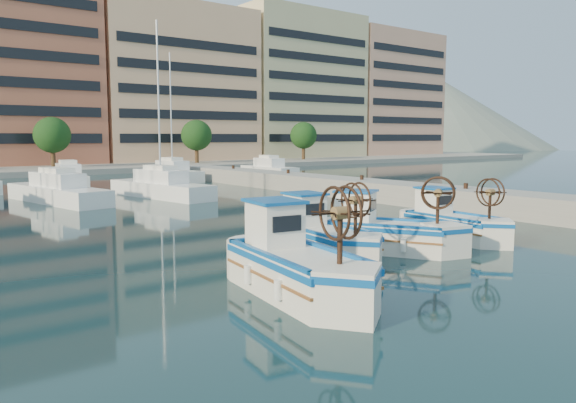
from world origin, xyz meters
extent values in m
plane|color=#17383C|center=(0.00, 0.00, 0.00)|extent=(300.00, 300.00, 0.00)
cube|color=gray|center=(13.00, 8.00, 0.60)|extent=(3.00, 60.00, 1.20)
cube|color=black|center=(1.00, 58.00, 13.10)|extent=(20.24, 0.12, 22.50)
cube|color=#F0B285|center=(24.00, 65.00, 11.60)|extent=(23.00, 14.00, 22.00)
cube|color=black|center=(24.00, 58.00, 11.60)|extent=(21.16, 0.12, 19.80)
cube|color=#C8BA89|center=(47.00, 65.00, 12.60)|extent=(22.00, 14.00, 24.00)
cube|color=black|center=(47.00, 58.00, 12.60)|extent=(20.24, 0.12, 21.60)
cube|color=tan|center=(69.00, 65.00, 12.10)|extent=(21.00, 14.00, 23.00)
cube|color=black|center=(69.00, 58.00, 12.10)|extent=(19.32, 0.12, 20.70)
cylinder|color=#3F2B19|center=(4.00, 53.50, 1.50)|extent=(0.50, 0.50, 3.00)
sphere|color=#1B4518|center=(4.00, 53.50, 4.20)|extent=(4.00, 4.00, 4.00)
cylinder|color=#3F2B19|center=(22.00, 53.50, 1.50)|extent=(0.50, 0.50, 3.00)
sphere|color=#1B4518|center=(22.00, 53.50, 4.20)|extent=(4.00, 4.00, 4.00)
cylinder|color=#3F2B19|center=(40.00, 53.50, 1.50)|extent=(0.50, 0.50, 3.00)
sphere|color=#1B4518|center=(40.00, 53.50, 4.20)|extent=(4.00, 4.00, 4.00)
cone|color=slate|center=(140.00, 110.00, 0.00)|extent=(160.00, 160.00, 50.00)
cube|color=white|center=(-3.77, 23.30, 0.50)|extent=(3.83, 9.84, 1.00)
cube|color=white|center=(2.56, 22.32, 0.50)|extent=(3.60, 9.45, 1.00)
cylinder|color=silver|center=(2.56, 22.32, 6.00)|extent=(0.12, 0.12, 11.00)
cube|color=white|center=(0.09, 34.40, 0.50)|extent=(3.29, 7.34, 1.00)
cube|color=white|center=(9.45, 34.81, 0.50)|extent=(2.62, 7.73, 1.00)
cylinder|color=silver|center=(9.45, 34.81, 6.00)|extent=(0.12, 0.12, 11.00)
cube|color=white|center=(19.94, 34.32, 0.50)|extent=(2.48, 7.71, 1.00)
cube|color=silver|center=(-4.63, -1.44, 0.55)|extent=(2.52, 4.63, 1.10)
cube|color=#0B4D9B|center=(-4.63, -1.44, 0.97)|extent=(2.59, 4.77, 0.17)
cube|color=blue|center=(-4.63, -1.44, 0.90)|extent=(2.04, 4.13, 0.06)
cube|color=white|center=(-4.45, -0.20, 1.68)|extent=(1.34, 1.52, 1.15)
cube|color=#0B4D9B|center=(-4.45, -0.20, 2.30)|extent=(1.52, 1.70, 0.08)
cylinder|color=#331E14|center=(-4.91, -3.31, 1.71)|extent=(0.13, 0.13, 1.21)
cylinder|color=brown|center=(-4.91, -3.31, 2.36)|extent=(0.37, 0.34, 0.29)
torus|color=#331E14|center=(-5.07, -3.28, 2.36)|extent=(0.25, 1.22, 1.23)
torus|color=#331E14|center=(-4.76, -3.33, 2.36)|extent=(0.25, 1.22, 1.23)
cube|color=silver|center=(-1.21, 1.51, 0.49)|extent=(2.09, 4.11, 0.99)
cube|color=#0B4D9B|center=(-1.21, 1.51, 0.87)|extent=(2.16, 4.23, 0.15)
cube|color=blue|center=(-1.21, 1.51, 0.81)|extent=(1.68, 3.67, 0.06)
cube|color=white|center=(-1.09, 2.63, 1.51)|extent=(1.16, 1.32, 1.03)
cube|color=#0B4D9B|center=(-1.09, 2.63, 2.07)|extent=(1.31, 1.48, 0.08)
cylinder|color=#331E14|center=(-1.39, -0.18, 1.53)|extent=(0.11, 0.11, 1.09)
cylinder|color=brown|center=(-1.39, -0.18, 2.12)|extent=(0.33, 0.29, 0.26)
torus|color=#331E14|center=(-1.53, -0.16, 2.12)|extent=(0.18, 1.10, 1.10)
torus|color=#331E14|center=(-1.25, -0.19, 2.12)|extent=(0.18, 1.10, 1.10)
cube|color=silver|center=(1.30, 0.99, 0.50)|extent=(3.47, 4.33, 1.00)
cube|color=#0B4D9B|center=(1.30, 0.99, 0.88)|extent=(3.58, 4.46, 0.15)
cube|color=blue|center=(1.30, 0.99, 0.82)|extent=(2.95, 3.80, 0.06)
cube|color=white|center=(0.74, 1.98, 1.53)|extent=(1.53, 1.60, 1.05)
cube|color=#0B4D9B|center=(0.74, 1.98, 2.10)|extent=(1.72, 1.79, 0.08)
cylinder|color=#331E14|center=(2.15, -0.50, 1.56)|extent=(0.11, 0.11, 1.11)
cylinder|color=brown|center=(2.15, -0.50, 2.15)|extent=(0.40, 0.38, 0.27)
torus|color=#331E14|center=(2.02, -0.57, 2.15)|extent=(0.61, 1.00, 1.12)
torus|color=#331E14|center=(2.27, -0.43, 2.15)|extent=(0.61, 1.00, 1.12)
cube|color=silver|center=(5.11, 0.96, 0.47)|extent=(1.86, 3.85, 0.94)
cube|color=#0B4D9B|center=(5.11, 0.96, 0.82)|extent=(1.92, 3.96, 0.14)
cube|color=blue|center=(5.11, 0.96, 0.77)|extent=(1.48, 3.45, 0.05)
cube|color=white|center=(5.19, 2.03, 1.43)|extent=(1.06, 1.22, 0.98)
cube|color=#0B4D9B|center=(5.19, 2.03, 1.96)|extent=(1.20, 1.37, 0.07)
cylinder|color=#331E14|center=(5.00, -0.64, 1.45)|extent=(0.11, 0.11, 1.03)
cylinder|color=brown|center=(5.00, -0.64, 2.01)|extent=(0.30, 0.27, 0.25)
torus|color=#331E14|center=(4.87, -0.63, 2.01)|extent=(0.14, 1.04, 1.04)
torus|color=#331E14|center=(5.14, -0.65, 2.01)|extent=(0.14, 1.04, 1.04)
camera|label=1|loc=(-13.29, -12.35, 4.04)|focal=35.00mm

